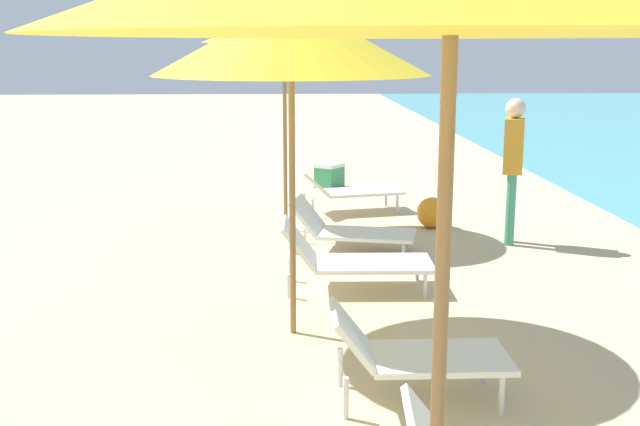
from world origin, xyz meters
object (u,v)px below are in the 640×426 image
(person_walking_near, at_px, (513,156))
(beach_ball, at_px, (432,213))
(lounger_third_inland, at_px, (413,352))
(lounger_third_shoreside, at_px, (351,258))
(lounger_farthest_shoreside, at_px, (347,189))
(umbrella_third, at_px, (291,38))
(lounger_farthest_inland, at_px, (349,229))
(umbrella_farthest, at_px, (284,27))
(cooler_box, at_px, (329,175))

(person_walking_near, bearing_deg, beach_ball, 148.86)
(beach_ball, bearing_deg, lounger_third_inland, -101.84)
(lounger_third_shoreside, relative_size, person_walking_near, 0.85)
(lounger_farthest_shoreside, bearing_deg, umbrella_third, -111.65)
(lounger_farthest_inland, bearing_deg, lounger_third_shoreside, -80.91)
(lounger_farthest_inland, bearing_deg, lounger_farthest_shoreside, 98.80)
(umbrella_farthest, relative_size, lounger_farthest_inland, 1.86)
(umbrella_third, height_order, umbrella_farthest, umbrella_farthest)
(cooler_box, bearing_deg, lounger_farthest_shoreside, -86.05)
(umbrella_third, distance_m, lounger_farthest_inland, 3.39)
(lounger_third_shoreside, xyz_separation_m, cooler_box, (0.10, 5.57, -0.11))
(lounger_third_inland, relative_size, person_walking_near, 0.68)
(lounger_farthest_inland, xyz_separation_m, cooler_box, (0.01, 4.15, -0.06))
(umbrella_third, relative_size, umbrella_farthest, 0.98)
(umbrella_farthest, distance_m, beach_ball, 2.99)
(lounger_third_inland, bearing_deg, cooler_box, 90.68)
(umbrella_farthest, bearing_deg, beach_ball, 1.26)
(lounger_farthest_inland, relative_size, person_walking_near, 0.87)
(umbrella_third, relative_size, beach_ball, 6.81)
(lounger_farthest_shoreside, height_order, cooler_box, lounger_farthest_shoreside)
(beach_ball, height_order, cooler_box, cooler_box)
(lounger_third_shoreside, xyz_separation_m, lounger_farthest_inland, (0.09, 1.42, -0.05))
(lounger_third_inland, relative_size, lounger_farthest_shoreside, 0.76)
(umbrella_third, bearing_deg, lounger_farthest_inland, 75.70)
(umbrella_farthest, distance_m, person_walking_near, 3.14)
(person_walking_near, distance_m, cooler_box, 4.39)
(lounger_third_shoreside, height_order, lounger_third_inland, lounger_third_shoreside)
(lounger_farthest_inland, bearing_deg, person_walking_near, 21.27)
(lounger_third_shoreside, xyz_separation_m, lounger_farthest_shoreside, (0.24, 3.58, 0.02))
(lounger_third_shoreside, height_order, umbrella_farthest, umbrella_farthest)
(lounger_third_inland, distance_m, beach_ball, 5.13)
(umbrella_third, bearing_deg, beach_ball, 63.90)
(lounger_farthest_inland, height_order, beach_ball, lounger_farthest_inland)
(lounger_farthest_shoreside, bearing_deg, lounger_farthest_inland, -105.93)
(lounger_third_shoreside, distance_m, lounger_farthest_inland, 1.42)
(umbrella_third, xyz_separation_m, umbrella_farthest, (-0.05, 3.68, 0.16))
(lounger_third_inland, distance_m, person_walking_near, 4.60)
(umbrella_third, relative_size, lounger_third_shoreside, 1.85)
(lounger_third_inland, xyz_separation_m, lounger_farthest_shoreside, (0.04, 6.04, -0.01))
(cooler_box, bearing_deg, lounger_third_shoreside, -91.05)
(lounger_farthest_shoreside, bearing_deg, umbrella_farthest, -141.06)
(umbrella_farthest, distance_m, lounger_farthest_shoreside, 2.58)
(beach_ball, bearing_deg, lounger_farthest_inland, -135.66)
(umbrella_farthest, relative_size, beach_ball, 6.98)
(lounger_farthest_inland, bearing_deg, cooler_box, 102.58)
(lounger_third_inland, bearing_deg, lounger_farthest_inland, 91.63)
(umbrella_third, bearing_deg, lounger_farthest_shoreside, 80.34)
(lounger_farthest_shoreside, xyz_separation_m, cooler_box, (-0.14, 1.99, -0.13))
(person_walking_near, bearing_deg, umbrella_farthest, 179.78)
(lounger_third_shoreside, xyz_separation_m, umbrella_farthest, (-0.62, 2.52, 2.21))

